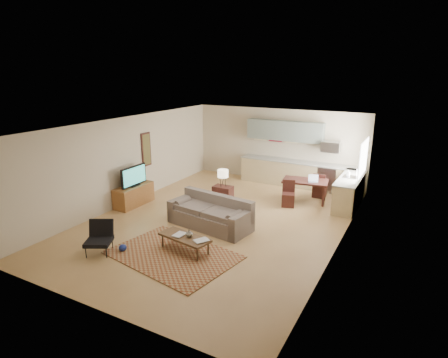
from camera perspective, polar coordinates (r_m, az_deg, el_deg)
The scene contains 25 objects.
room at distance 10.05m, azimuth -0.81°, elevation 0.67°, with size 9.00×9.00×9.00m.
kitchen_counter_back at distance 13.67m, azimuth 11.12°, elevation 0.78°, with size 4.26×0.64×0.92m, color tan, non-canonical shape.
kitchen_counter_right at distance 12.13m, azimuth 18.57°, elevation -1.81°, with size 0.64×2.26×0.92m, color tan, non-canonical shape.
kitchen_range at distance 13.41m, azimuth 15.59°, elevation 0.12°, with size 0.62×0.62×0.90m, color #A5A8AD.
kitchen_microwave at distance 13.17m, azimuth 15.98°, elevation 4.74°, with size 0.62×0.40×0.35m, color #A5A8AD.
upper_cabinets at distance 13.68m, azimuth 9.25°, elevation 7.28°, with size 2.80×0.34×0.70m, color slate.
window_right at distance 11.81m, azimuth 20.48°, elevation 3.02°, with size 0.02×1.40×1.05m, color white.
wall_art_left at distance 12.51m, azimuth -11.74°, elevation 4.43°, with size 0.06×0.42×1.10m, color brown, non-canonical shape.
triptych at distance 13.97m, azimuth 7.85°, elevation 6.70°, with size 1.70×0.04×0.50m, color #F7E9B9, non-canonical shape.
rug at distance 8.78m, azimuth -7.78°, elevation -11.36°, with size 2.78×1.93×0.02m, color brown.
sofa at distance 10.00m, azimuth -2.18°, elevation -5.09°, with size 2.37×1.03×0.82m, color #6C5D54, non-canonical shape.
coffee_table at distance 8.84m, azimuth -5.99°, elevation -9.78°, with size 1.27×0.50×0.38m, color #48301B, non-canonical shape.
book_a at distance 8.88m, azimuth -7.44°, elevation -8.25°, with size 0.24×0.32×0.03m, color maroon.
book_b at distance 8.60m, azimuth -3.84°, elevation -9.04°, with size 0.37×0.40×0.02m, color navy.
vase at distance 8.69m, azimuth -5.33°, elevation -8.23°, with size 0.17×0.17×0.18m, color black.
armchair at distance 9.09m, azimuth -18.58°, elevation -8.58°, with size 0.64×0.64×0.74m, color black, non-canonical shape.
tv_credenza at distance 11.95m, azimuth -13.58°, elevation -2.41°, with size 0.52×1.36×0.63m, color brown, non-canonical shape.
tv at distance 11.73m, azimuth -13.60°, elevation 0.44°, with size 0.10×1.04×0.63m, color black, non-canonical shape.
console_table at distance 11.42m, azimuth -0.17°, elevation -2.71°, with size 0.57×0.38×0.67m, color #331612, non-canonical shape.
table_lamp at distance 11.23m, azimuth -0.17°, elevation 0.19°, with size 0.32×0.32×0.54m, color beige, non-canonical shape.
dining_table at distance 12.17m, azimuth 12.19°, elevation -1.77°, with size 1.39×0.80×0.70m, color #331612, non-canonical shape.
dining_chair_near at distance 11.64m, azimuth 9.78°, elevation -2.23°, with size 0.38×0.40×0.80m, color #331612, non-canonical shape.
dining_chair_far at distance 12.69m, azimuth 14.42°, elevation -0.87°, with size 0.40×0.41×0.83m, color #331612, non-canonical shape.
laptop at distance 11.88m, azimuth 13.47°, elevation 0.04°, with size 0.30×0.22×0.22m, color #A5A8AD, non-canonical shape.
soap_bottle at distance 12.06m, azimuth 18.41°, elevation 0.87°, with size 0.10×0.10×0.19m, color #F7E9B9.
Camera 1 is at (4.72, -8.43, 4.09)m, focal length 30.00 mm.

